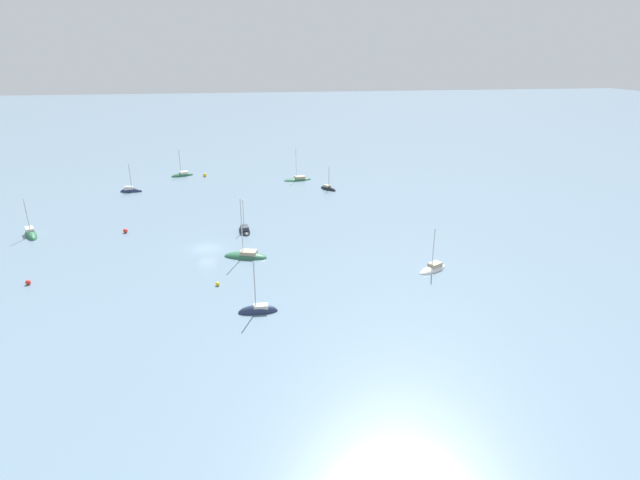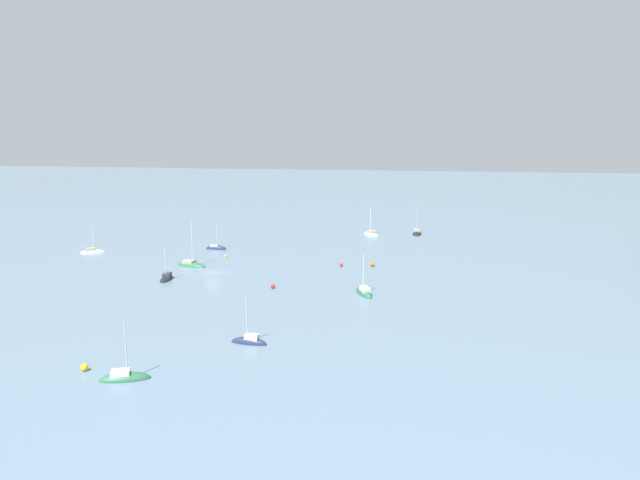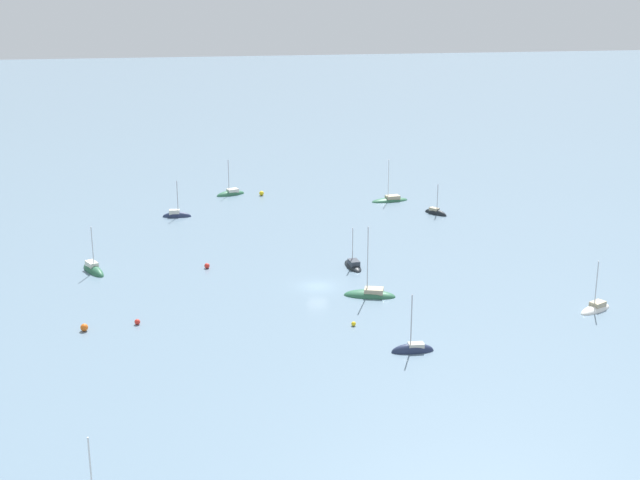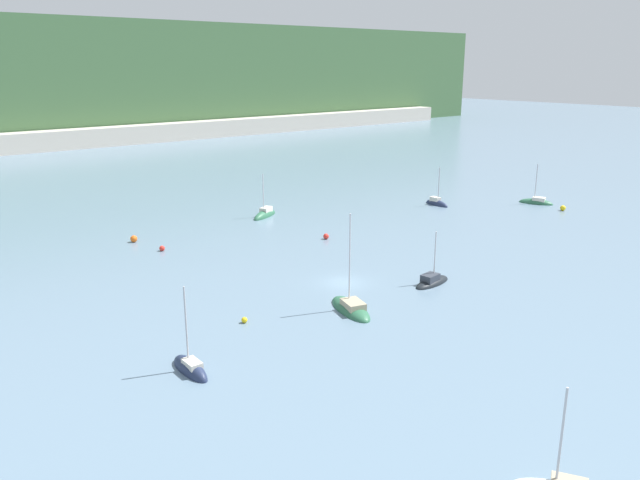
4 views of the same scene
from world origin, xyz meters
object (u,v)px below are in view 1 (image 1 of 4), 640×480
sailboat_7 (298,180)px  sailboat_1 (245,231)px  mooring_buoy_1 (205,175)px  mooring_buoy_2 (218,284)px  mooring_buoy_3 (125,231)px  sailboat_8 (131,191)px  sailboat_6 (328,189)px  sailboat_5 (258,312)px  sailboat_4 (433,269)px  sailboat_3 (182,176)px  mooring_buoy_4 (28,282)px  sailboat_0 (31,235)px  sailboat_2 (246,257)px

sailboat_7 → sailboat_1: bearing=60.9°
mooring_buoy_1 → mooring_buoy_2: bearing=-175.1°
mooring_buoy_3 → sailboat_8: bearing=9.0°
sailboat_6 → sailboat_7: sailboat_7 is taller
sailboat_5 → sailboat_6: sailboat_5 is taller
sailboat_4 → sailboat_3: bearing=-86.6°
mooring_buoy_4 → mooring_buoy_2: bearing=-99.5°
mooring_buoy_2 → mooring_buoy_3: bearing=35.2°
sailboat_4 → mooring_buoy_3: bearing=-55.6°
mooring_buoy_1 → mooring_buoy_3: size_ratio=1.14×
sailboat_0 → sailboat_3: (39.49, -20.93, -0.01)m
sailboat_2 → mooring_buoy_2: 10.00m
sailboat_0 → mooring_buoy_3: 15.52m
sailboat_7 → mooring_buoy_2: size_ratio=15.08×
sailboat_1 → sailboat_6: size_ratio=1.02×
sailboat_4 → mooring_buoy_3: (22.70, 46.53, 0.26)m
sailboat_5 → mooring_buoy_1: size_ratio=8.96×
sailboat_0 → sailboat_3: size_ratio=1.02×
sailboat_0 → mooring_buoy_2: size_ratio=13.76×
mooring_buoy_3 → mooring_buoy_4: mooring_buoy_3 is taller
sailboat_6 → sailboat_0: bearing=-104.3°
sailboat_4 → sailboat_5: (-8.50, 25.10, -0.03)m
mooring_buoy_4 → sailboat_6: bearing=-49.1°
mooring_buoy_1 → sailboat_3: bearing=75.8°
sailboat_4 → mooring_buoy_2: sailboat_4 is taller
sailboat_0 → sailboat_5: size_ratio=0.98×
sailboat_6 → mooring_buoy_4: sailboat_6 is taller
sailboat_1 → mooring_buoy_1: 42.53m
mooring_buoy_3 → sailboat_3: bearing=-7.7°
sailboat_5 → mooring_buoy_2: (8.04, 5.06, 0.19)m
sailboat_0 → mooring_buoy_1: sailboat_0 is taller
sailboat_2 → sailboat_7: sailboat_2 is taller
sailboat_4 → sailboat_6: sailboat_4 is taller
mooring_buoy_2 → mooring_buoy_4: size_ratio=0.81×
sailboat_5 → mooring_buoy_2: size_ratio=14.05×
sailboat_0 → mooring_buoy_2: sailboat_0 is taller
sailboat_3 → sailboat_2: bearing=83.7°
sailboat_6 → sailboat_8: 43.51m
sailboat_7 → sailboat_8: sailboat_7 is taller
sailboat_5 → mooring_buoy_3: 37.85m
mooring_buoy_4 → sailboat_2: bearing=-80.1°
sailboat_3 → sailboat_4: size_ratio=1.04×
sailboat_6 → mooring_buoy_1: (16.72, 28.01, 0.34)m
sailboat_3 → sailboat_6: sailboat_3 is taller
sailboat_1 → sailboat_4: 33.23m
sailboat_1 → mooring_buoy_3: 20.32m
sailboat_6 → sailboat_4: bearing=-26.2°
mooring_buoy_4 → sailboat_0: bearing=18.9°
sailboat_6 → mooring_buoy_3: 44.93m
sailboat_1 → sailboat_8: sailboat_8 is taller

